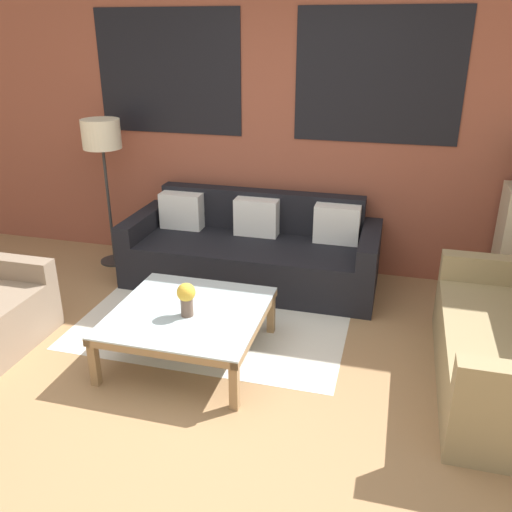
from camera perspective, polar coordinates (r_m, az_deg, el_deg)
The scene contains 7 objects.
ground_plane at distance 3.49m, azimuth -8.82°, elevation -15.89°, with size 16.00×16.00×0.00m, color #9E754C.
wall_back_brick at distance 5.11m, azimuth 1.37°, elevation 14.21°, with size 8.40×0.09×2.80m.
rug at distance 4.46m, azimuth -4.07°, elevation -6.34°, with size 2.10×1.59×0.00m.
couch_dark at distance 4.96m, azimuth -0.38°, elevation 0.42°, with size 2.26×0.88×0.78m.
coffee_table at distance 3.82m, azimuth -7.09°, elevation -6.34°, with size 1.03×1.03×0.37m.
floor_lamp at distance 5.30m, azimuth -15.90°, elevation 11.50°, with size 0.36×0.36×1.41m.
flower_vase at distance 3.67m, azimuth -7.34°, elevation -4.29°, with size 0.13×0.13×0.24m.
Camera 1 is at (1.20, -2.47, 2.17)m, focal length 38.00 mm.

